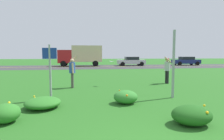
{
  "coord_description": "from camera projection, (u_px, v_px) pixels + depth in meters",
  "views": [
    {
      "loc": [
        -1.2,
        -2.03,
        1.87
      ],
      "look_at": [
        -0.12,
        6.49,
        1.12
      ],
      "focal_mm": 29.19,
      "sensor_mm": 36.0,
      "label": 1
    }
  ],
  "objects": [
    {
      "name": "highway_strip",
      "position": [
        97.0,
        67.0,
        27.12
      ],
      "size": [
        120.0,
        9.15,
        0.01
      ],
      "primitive_type": "cube",
      "color": "#38383A",
      "rests_on": "ground"
    },
    {
      "name": "daylily_clump_mid_right",
      "position": [
        126.0,
        97.0,
        6.91
      ],
      "size": [
        0.91,
        0.88,
        0.5
      ],
      "color": "#337F2D",
      "rests_on": "ground"
    },
    {
      "name": "sign_post_near_path",
      "position": [
        50.0,
        66.0,
        7.35
      ],
      "size": [
        0.56,
        0.1,
        2.25
      ],
      "color": "#93969B",
      "rests_on": "ground"
    },
    {
      "name": "daylily_clump_front_center",
      "position": [
        192.0,
        115.0,
        4.82
      ],
      "size": [
        1.07,
        0.9,
        0.52
      ],
      "color": "#1E5619",
      "rests_on": "ground"
    },
    {
      "name": "sign_post_by_roadside",
      "position": [
        173.0,
        64.0,
        7.71
      ],
      "size": [
        0.07,
        0.1,
        2.88
      ],
      "color": "#93969B",
      "rests_on": "ground"
    },
    {
      "name": "daylily_clump_near_camera",
      "position": [
        5.0,
        113.0,
        4.95
      ],
      "size": [
        0.77,
        0.79,
        0.55
      ],
      "color": "#2D7526",
      "rests_on": "ground"
    },
    {
      "name": "person_catcher_red_cap_gray_shirt",
      "position": [
        167.0,
        68.0,
        11.6
      ],
      "size": [
        0.49,
        0.53,
        1.72
      ],
      "color": "#B2B2B7",
      "rests_on": "ground"
    },
    {
      "name": "frisbee_white",
      "position": [
        111.0,
        62.0,
        10.82
      ],
      "size": [
        0.24,
        0.24,
        0.07
      ],
      "color": "white"
    },
    {
      "name": "car_silver_center_left",
      "position": [
        131.0,
        61.0,
        29.8
      ],
      "size": [
        4.5,
        2.0,
        1.45
      ],
      "color": "#B7BABF",
      "rests_on": "ground"
    },
    {
      "name": "car_navy_leftmost",
      "position": [
        186.0,
        61.0,
        31.0
      ],
      "size": [
        4.5,
        2.0,
        1.45
      ],
      "color": "navy",
      "rests_on": "ground"
    },
    {
      "name": "box_truck_red",
      "position": [
        81.0,
        55.0,
        28.69
      ],
      "size": [
        6.7,
        2.46,
        3.2
      ],
      "color": "maroon",
      "rests_on": "ground"
    },
    {
      "name": "ground_plane",
      "position": [
        104.0,
        77.0,
        14.72
      ],
      "size": [
        120.0,
        120.0,
        0.0
      ],
      "primitive_type": "plane",
      "color": "#26601E"
    },
    {
      "name": "person_thrower_blue_shirt",
      "position": [
        72.0,
        70.0,
        10.08
      ],
      "size": [
        0.47,
        0.53,
        1.8
      ],
      "color": "#2D4C9E",
      "rests_on": "ground"
    },
    {
      "name": "daylily_clump_mid_left",
      "position": [
        43.0,
        103.0,
        6.32
      ],
      "size": [
        1.22,
        1.22,
        0.37
      ],
      "color": "#2D7526",
      "rests_on": "ground"
    },
    {
      "name": "highway_center_stripe",
      "position": [
        97.0,
        67.0,
        27.11
      ],
      "size": [
        120.0,
        0.16,
        0.0
      ],
      "primitive_type": "cube",
      "color": "yellow",
      "rests_on": "ground"
    }
  ]
}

